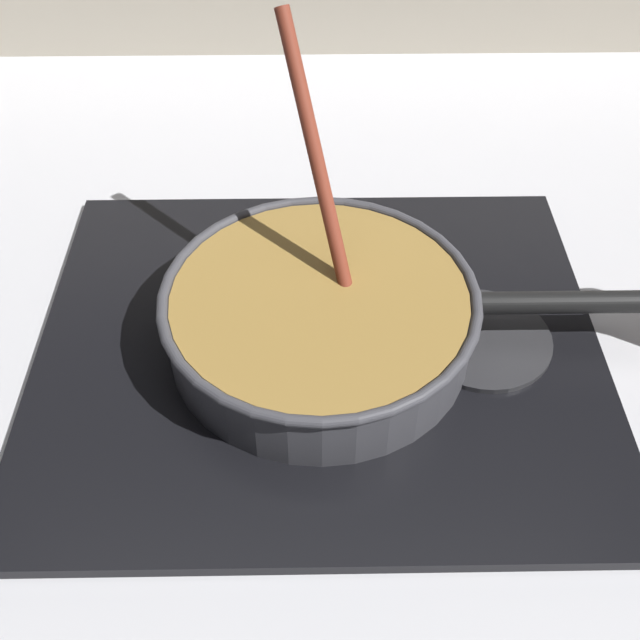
{
  "coord_description": "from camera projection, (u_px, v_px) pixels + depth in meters",
  "views": [
    {
      "loc": [
        -0.0,
        -0.38,
        0.58
      ],
      "look_at": [
        0.01,
        0.14,
        0.04
      ],
      "focal_mm": 43.24,
      "sensor_mm": 36.0,
      "label": 1
    }
  ],
  "objects": [
    {
      "name": "cooking_pan",
      "position": [
        322.0,
        316.0,
        0.74
      ],
      "size": [
        0.48,
        0.31,
        0.28
      ],
      "color": "#38383D",
      "rests_on": "hob_plate"
    },
    {
      "name": "burner_ring",
      "position": [
        320.0,
        340.0,
        0.77
      ],
      "size": [
        0.2,
        0.2,
        0.01
      ],
      "primitive_type": "torus",
      "color": "#592D0C",
      "rests_on": "hob_plate"
    },
    {
      "name": "spare_burner",
      "position": [
        483.0,
        338.0,
        0.77
      ],
      "size": [
        0.14,
        0.14,
        0.01
      ],
      "primitive_type": "cylinder",
      "color": "#262628",
      "rests_on": "hob_plate"
    },
    {
      "name": "hob_plate",
      "position": [
        320.0,
        346.0,
        0.77
      ],
      "size": [
        0.56,
        0.48,
        0.01
      ],
      "primitive_type": "cube",
      "color": "black",
      "rests_on": "ground"
    },
    {
      "name": "ground",
      "position": [
        314.0,
        484.0,
        0.69
      ],
      "size": [
        2.4,
        1.6,
        0.04
      ],
      "primitive_type": "cube",
      "color": "#B7B7BC"
    }
  ]
}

